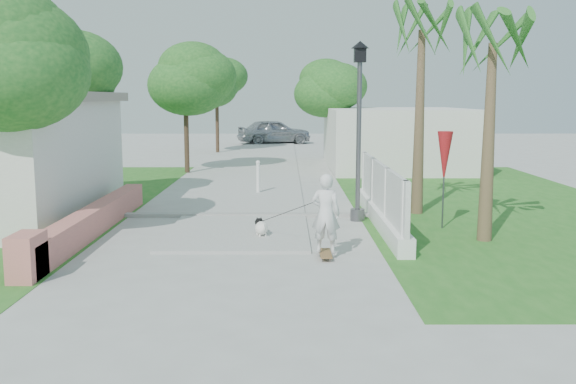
{
  "coord_description": "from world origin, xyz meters",
  "views": [
    {
      "loc": [
        1.1,
        -10.4,
        3.07
      ],
      "look_at": [
        1.14,
        3.0,
        1.1
      ],
      "focal_mm": 40.0,
      "sensor_mm": 36.0,
      "label": 1
    }
  ],
  "objects_px": {
    "dog": "(261,227)",
    "skateboarder": "(292,213)",
    "bollard": "(258,176)",
    "parked_car": "(274,131)",
    "street_lamp": "(359,124)",
    "patio_umbrella": "(445,158)"
  },
  "relations": [
    {
      "from": "street_lamp",
      "to": "parked_car",
      "type": "bearing_deg",
      "value": 95.48
    },
    {
      "from": "dog",
      "to": "skateboarder",
      "type": "bearing_deg",
      "value": -70.57
    },
    {
      "from": "patio_umbrella",
      "to": "dog",
      "type": "xyz_separation_m",
      "value": [
        -4.26,
        -0.97,
        -1.45
      ]
    },
    {
      "from": "bollard",
      "to": "dog",
      "type": "xyz_separation_m",
      "value": [
        0.34,
        -6.47,
        -0.35
      ]
    },
    {
      "from": "street_lamp",
      "to": "bollard",
      "type": "xyz_separation_m",
      "value": [
        -2.7,
        4.5,
        -1.84
      ]
    },
    {
      "from": "parked_car",
      "to": "skateboarder",
      "type": "bearing_deg",
      "value": 166.02
    },
    {
      "from": "bollard",
      "to": "dog",
      "type": "height_order",
      "value": "bollard"
    },
    {
      "from": "street_lamp",
      "to": "parked_car",
      "type": "relative_size",
      "value": 0.92
    },
    {
      "from": "patio_umbrella",
      "to": "dog",
      "type": "height_order",
      "value": "patio_umbrella"
    },
    {
      "from": "skateboarder",
      "to": "parked_car",
      "type": "xyz_separation_m",
      "value": [
        -0.93,
        30.14,
        0.1
      ]
    },
    {
      "from": "bollard",
      "to": "dog",
      "type": "relative_size",
      "value": 1.77
    },
    {
      "from": "street_lamp",
      "to": "bollard",
      "type": "bearing_deg",
      "value": 120.96
    },
    {
      "from": "street_lamp",
      "to": "patio_umbrella",
      "type": "height_order",
      "value": "street_lamp"
    },
    {
      "from": "patio_umbrella",
      "to": "street_lamp",
      "type": "bearing_deg",
      "value": 152.24
    },
    {
      "from": "patio_umbrella",
      "to": "parked_car",
      "type": "bearing_deg",
      "value": 99.08
    },
    {
      "from": "parked_car",
      "to": "patio_umbrella",
      "type": "bearing_deg",
      "value": 173.33
    },
    {
      "from": "street_lamp",
      "to": "skateboarder",
      "type": "xyz_separation_m",
      "value": [
        -1.68,
        -2.93,
        -1.7
      ]
    },
    {
      "from": "dog",
      "to": "parked_car",
      "type": "xyz_separation_m",
      "value": [
        -0.25,
        29.19,
        0.59
      ]
    },
    {
      "from": "street_lamp",
      "to": "dog",
      "type": "height_order",
      "value": "street_lamp"
    },
    {
      "from": "bollard",
      "to": "parked_car",
      "type": "relative_size",
      "value": 0.22
    },
    {
      "from": "parked_car",
      "to": "street_lamp",
      "type": "bearing_deg",
      "value": 169.73
    },
    {
      "from": "bollard",
      "to": "dog",
      "type": "bearing_deg",
      "value": -86.95
    }
  ]
}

